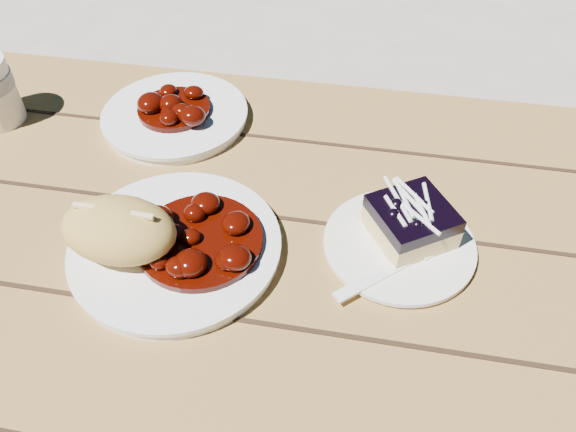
% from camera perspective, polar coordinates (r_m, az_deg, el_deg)
% --- Properties ---
extents(picnic_table, '(2.00, 1.55, 0.75)m').
position_cam_1_polar(picnic_table, '(0.88, -20.66, -8.77)').
color(picnic_table, brown).
rests_on(picnic_table, ground).
extents(main_plate, '(0.25, 0.25, 0.02)m').
position_cam_1_polar(main_plate, '(0.69, -11.30, -3.20)').
color(main_plate, white).
rests_on(main_plate, picnic_table).
extents(goulash_stew, '(0.15, 0.15, 0.04)m').
position_cam_1_polar(goulash_stew, '(0.66, -9.08, -1.61)').
color(goulash_stew, '#390802').
rests_on(goulash_stew, main_plate).
extents(bread_roll, '(0.14, 0.10, 0.07)m').
position_cam_1_polar(bread_roll, '(0.67, -16.81, -1.36)').
color(bread_roll, tan).
rests_on(bread_roll, main_plate).
extents(dessert_plate, '(0.18, 0.18, 0.01)m').
position_cam_1_polar(dessert_plate, '(0.70, 11.19, -2.95)').
color(dessert_plate, white).
rests_on(dessert_plate, picnic_table).
extents(blueberry_cake, '(0.12, 0.12, 0.05)m').
position_cam_1_polar(blueberry_cake, '(0.69, 12.41, -0.51)').
color(blueberry_cake, '#EACA7F').
rests_on(blueberry_cake, dessert_plate).
extents(fork_dessert, '(0.13, 0.13, 0.00)m').
position_cam_1_polar(fork_dessert, '(0.65, 9.35, -5.89)').
color(fork_dessert, white).
rests_on(fork_dessert, dessert_plate).
extents(second_plate, '(0.22, 0.22, 0.02)m').
position_cam_1_polar(second_plate, '(0.89, -11.37, 9.90)').
color(second_plate, white).
rests_on(second_plate, picnic_table).
extents(second_stew, '(0.11, 0.11, 0.04)m').
position_cam_1_polar(second_stew, '(0.87, -11.64, 11.43)').
color(second_stew, '#390802').
rests_on(second_stew, second_plate).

